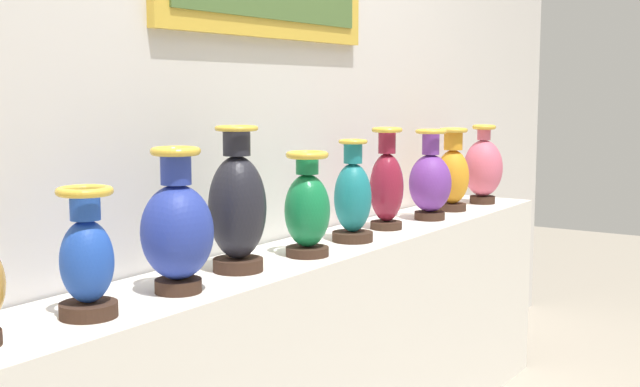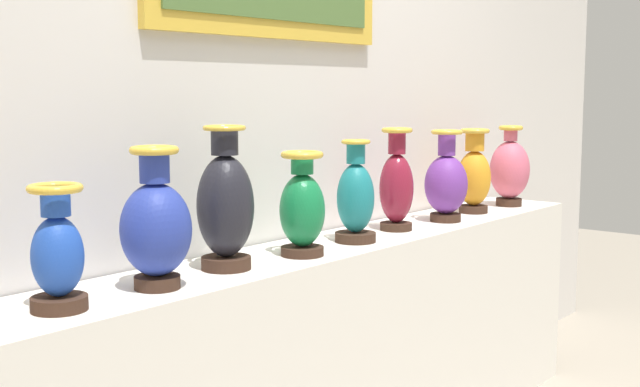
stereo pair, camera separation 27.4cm
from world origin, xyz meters
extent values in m
cube|color=silver|center=(0.00, 0.00, 0.41)|extent=(3.08, 0.37, 0.82)
cube|color=silver|center=(0.00, 0.24, 1.47)|extent=(5.38, 0.10, 2.93)
cylinder|color=#382319|center=(-1.02, -0.04, 0.84)|extent=(0.13, 0.13, 0.03)
ellipsoid|color=#1E47B2|center=(-1.02, -0.04, 0.95)|extent=(0.12, 0.12, 0.19)
cylinder|color=#1E47B2|center=(-1.02, -0.04, 1.08)|extent=(0.07, 0.07, 0.07)
torus|color=gold|center=(-1.02, -0.04, 1.11)|extent=(0.13, 0.13, 0.02)
cylinder|color=#382319|center=(-0.73, -0.05, 0.84)|extent=(0.12, 0.12, 0.03)
ellipsoid|color=#263899|center=(-0.73, -0.05, 0.98)|extent=(0.19, 0.19, 0.24)
cylinder|color=#263899|center=(-0.73, -0.05, 1.14)|extent=(0.08, 0.08, 0.08)
torus|color=gold|center=(-0.73, -0.05, 1.18)|extent=(0.13, 0.13, 0.02)
cylinder|color=#382319|center=(-0.45, -0.01, 0.84)|extent=(0.14, 0.14, 0.04)
ellipsoid|color=black|center=(-0.45, -0.01, 1.01)|extent=(0.17, 0.17, 0.30)
cylinder|color=black|center=(-0.45, -0.01, 1.19)|extent=(0.08, 0.08, 0.08)
torus|color=gold|center=(-0.45, -0.01, 1.23)|extent=(0.12, 0.12, 0.02)
cylinder|color=#382319|center=(-0.15, -0.05, 0.83)|extent=(0.14, 0.14, 0.03)
ellipsoid|color=#14723D|center=(-0.15, -0.05, 0.96)|extent=(0.14, 0.14, 0.23)
cylinder|color=#14723D|center=(-0.15, -0.05, 1.11)|extent=(0.07, 0.07, 0.06)
torus|color=gold|center=(-0.15, -0.05, 1.14)|extent=(0.13, 0.13, 0.02)
cylinder|color=#382319|center=(0.14, -0.04, 0.84)|extent=(0.14, 0.14, 0.03)
ellipsoid|color=#19727A|center=(0.14, -0.04, 0.97)|extent=(0.13, 0.13, 0.24)
cylinder|color=#19727A|center=(0.14, -0.04, 1.13)|extent=(0.06, 0.06, 0.07)
torus|color=gold|center=(0.14, -0.04, 1.16)|extent=(0.10, 0.10, 0.01)
cylinder|color=#382319|center=(0.43, -0.01, 0.83)|extent=(0.12, 0.12, 0.03)
ellipsoid|color=maroon|center=(0.43, -0.01, 0.98)|extent=(0.13, 0.13, 0.26)
cylinder|color=maroon|center=(0.43, -0.01, 1.15)|extent=(0.06, 0.06, 0.09)
torus|color=gold|center=(0.43, -0.01, 1.19)|extent=(0.11, 0.11, 0.02)
cylinder|color=#382319|center=(0.73, -0.04, 0.84)|extent=(0.12, 0.12, 0.03)
ellipsoid|color=#6B3393|center=(0.73, -0.04, 0.97)|extent=(0.17, 0.17, 0.23)
cylinder|color=#6B3393|center=(0.73, -0.04, 1.13)|extent=(0.07, 0.07, 0.09)
torus|color=gold|center=(0.73, -0.04, 1.17)|extent=(0.12, 0.12, 0.02)
cylinder|color=#382319|center=(1.01, -0.01, 0.84)|extent=(0.12, 0.12, 0.03)
ellipsoid|color=orange|center=(1.01, -0.01, 0.97)|extent=(0.14, 0.14, 0.23)
cylinder|color=orange|center=(1.01, -0.01, 1.13)|extent=(0.08, 0.08, 0.08)
torus|color=gold|center=(1.01, -0.01, 1.17)|extent=(0.12, 0.12, 0.02)
cylinder|color=#382319|center=(1.30, -0.03, 0.84)|extent=(0.11, 0.11, 0.03)
ellipsoid|color=#CC5972|center=(1.30, -0.03, 0.98)|extent=(0.18, 0.18, 0.26)
cylinder|color=#CC5972|center=(1.30, -0.03, 1.14)|extent=(0.06, 0.06, 0.06)
torus|color=gold|center=(1.30, -0.03, 1.17)|extent=(0.11, 0.11, 0.02)
camera|label=1|loc=(-2.27, -1.51, 1.34)|focal=46.73mm
camera|label=2|loc=(-2.11, -1.73, 1.34)|focal=46.73mm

